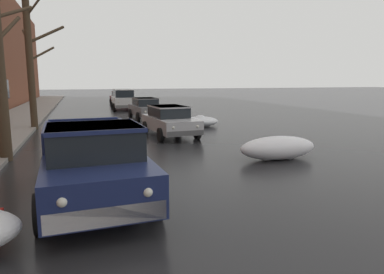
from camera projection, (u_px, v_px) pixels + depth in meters
name	position (u px, v px, depth m)	size (l,w,h in m)	color
snow_bank_along_left_kerb	(278.00, 148.00, 11.57)	(2.72, 1.15, 0.78)	white
snow_bank_near_corner_right	(200.00, 121.00, 19.74)	(2.12, 1.48, 0.66)	white
bare_tree_mid_block	(31.00, 59.00, 18.20)	(2.26, 2.01, 6.95)	#423323
pickup_truck_darkblue_approaching_near_lane	(93.00, 162.00, 7.54)	(2.43, 5.21, 1.76)	navy
sedan_silver_parked_kerbside_close	(169.00, 120.00, 16.36)	(2.14, 4.27, 1.42)	#B7B7BC
sedan_grey_parked_kerbside_mid	(146.00, 108.00, 23.51)	(2.00, 4.16, 1.42)	slate
suv_white_parked_far_down_block	(123.00, 99.00, 30.52)	(2.07, 4.41, 1.82)	silver
sedan_maroon_queued_behind_truck	(121.00, 98.00, 36.80)	(2.25, 4.22, 1.42)	maroon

